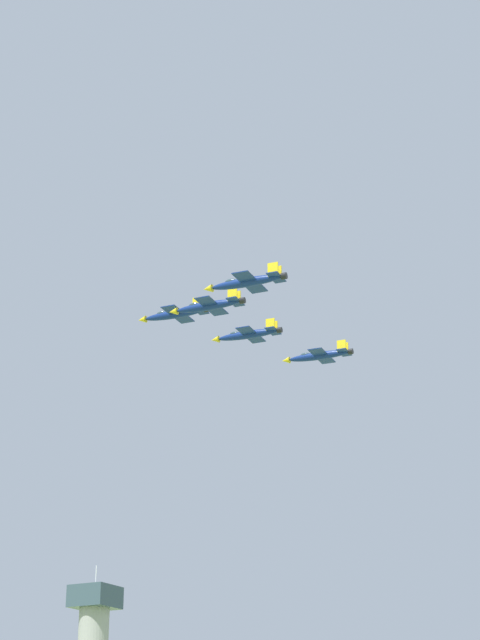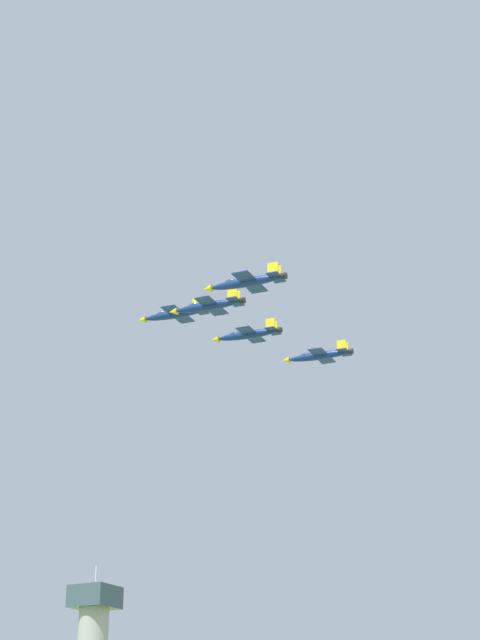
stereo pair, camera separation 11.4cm
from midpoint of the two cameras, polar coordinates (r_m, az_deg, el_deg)
jet_lead at (r=272.24m, az=-3.21°, el=0.29°), size 18.30×11.24×3.84m
jet_left_wingman at (r=255.51m, az=-1.57°, el=0.70°), size 18.15×11.18×3.81m
jet_right_wingman at (r=275.90m, az=0.37°, el=-0.71°), size 18.00×11.09×3.78m
jet_left_outer at (r=240.30m, az=0.29°, el=1.86°), size 18.56×11.43×3.90m
jet_right_outer at (r=280.58m, az=3.84°, el=-1.74°), size 17.96×11.06×3.77m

